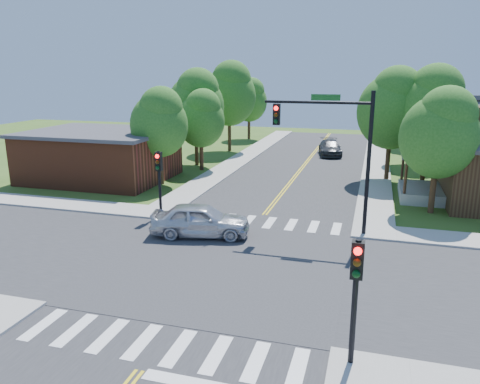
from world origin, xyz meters
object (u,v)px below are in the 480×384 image
(signal_pole_se, at_px, (356,280))
(car_silver, at_px, (200,221))
(signal_mast_ne, at_px, (334,139))
(signal_pole_nw, at_px, (159,171))
(car_dgrey, at_px, (330,148))

(signal_pole_se, xyz_separation_m, car_silver, (-7.88, 8.84, -1.82))
(signal_mast_ne, bearing_deg, car_silver, -159.06)
(signal_pole_nw, distance_m, car_dgrey, 24.07)
(signal_mast_ne, height_order, car_dgrey, signal_mast_ne)
(signal_mast_ne, bearing_deg, signal_pole_se, -81.44)
(signal_mast_ne, xyz_separation_m, car_silver, (-6.19, -2.37, -4.01))
(signal_pole_se, distance_m, signal_pole_nw, 15.84)
(signal_pole_nw, bearing_deg, signal_pole_se, -45.00)
(signal_mast_ne, relative_size, car_silver, 1.38)
(signal_pole_nw, xyz_separation_m, car_silver, (3.32, -2.36, -1.82))
(signal_pole_nw, bearing_deg, car_silver, -35.33)
(signal_mast_ne, distance_m, car_silver, 7.75)
(car_silver, bearing_deg, signal_pole_se, -150.16)
(signal_mast_ne, height_order, signal_pole_nw, signal_mast_ne)
(car_silver, bearing_deg, signal_pole_nw, 42.82)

